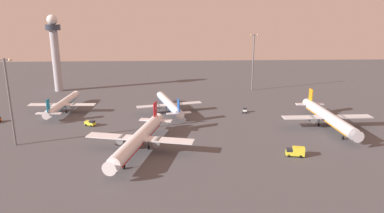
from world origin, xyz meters
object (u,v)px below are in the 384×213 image
Objects in this scene: airplane_near_gate at (169,104)px; catering_truck at (296,152)px; airplane_terminal_side at (63,104)px; control_tower at (55,48)px; airplane_taxiway_distant at (139,138)px; apron_light_west at (253,59)px; pushback_tug at (245,110)px; baggage_tractor at (90,123)px; airplane_far_stand at (328,117)px; apron_light_east at (9,97)px.

airplane_near_gate reaches higher than catering_truck.
airplane_terminal_side is (-48.01, 2.58, 0.01)m from airplane_near_gate.
airplane_near_gate is (63.94, -47.36, -20.69)m from control_tower.
airplane_terminal_side is at bearing -37.28° from airplane_taxiway_distant.
airplane_taxiway_distant is at bearing -122.10° from apron_light_west.
airplane_taxiway_distant is 49.58m from catering_truck.
airplane_terminal_side is at bearing -70.42° from control_tower.
pushback_tug is at bearing -0.63° from airplane_terminal_side.
control_tower is 109.52m from airplane_taxiway_distant.
baggage_tractor is (-21.97, 27.24, -3.25)m from airplane_taxiway_distant.
airplane_far_stand reaches higher than catering_truck.
airplane_far_stand is at bearing 113.00° from baggage_tractor.
catering_truck is at bearing -8.59° from apron_light_east.
apron_light_east is at bearing 95.07° from catering_truck.
airplane_near_gate is 65.15m from apron_light_east.
airplane_terminal_side is 42.53m from apron_light_east.
control_tower is 111.12m from apron_light_west.
baggage_tractor is (-31.08, -18.08, -2.51)m from airplane_near_gate.
airplane_terminal_side reaches higher than airplane_near_gate.
airplane_far_stand is 1.41× the size of apron_light_west.
apron_light_west is at bearing 9.51° from catering_truck.
apron_light_east is at bearing -81.67° from control_tower.
airplane_taxiway_distant is 44.72m from apron_light_east.
baggage_tractor is 0.16× the size of apron_light_east.
baggage_tractor is (16.93, -20.65, -2.52)m from airplane_terminal_side.
airplane_near_gate is at bearing -166.94° from pushback_tug.
airplane_terminal_side is 1.29× the size of apron_light_east.
airplane_taxiway_distant is 1.01× the size of airplane_far_stand.
apron_light_west is (98.41, 81.82, 1.22)m from apron_light_east.
airplane_near_gate is 48.08m from airplane_terminal_side.
pushback_tug is at bearing -26.80° from control_tower.
airplane_taxiway_distant reaches higher than airplane_terminal_side.
airplane_near_gate is at bearing -87.73° from airplane_taxiway_distant.
apron_light_west is (-14.66, 68.88, 13.50)m from airplane_far_stand.
control_tower is at bearing 178.28° from apron_light_west.
pushback_tug is (81.85, -4.60, -2.63)m from airplane_terminal_side.
catering_truck is at bearing 91.92° from baggage_tractor.
apron_light_east is (-3.46, -40.37, 12.93)m from airplane_terminal_side.
control_tower is at bearing -45.76° from airplane_taxiway_distant.
airplane_terminal_side is at bearing 85.10° from apron_light_east.
catering_truck is at bearing -66.44° from pushback_tug.
airplane_far_stand is at bearing -150.22° from airplane_taxiway_distant.
control_tower reaches higher than airplane_terminal_side.
airplane_taxiway_distant is at bearing 96.36° from catering_truck.
airplane_terminal_side is (15.93, -44.78, -20.67)m from control_tower.
control_tower is at bearing 112.17° from airplane_terminal_side.
apron_light_west is (78.02, 62.11, 16.67)m from baggage_tractor.
baggage_tractor is at bearing -48.07° from airplane_terminal_side.
apron_light_east is (-91.47, 13.82, 15.05)m from catering_truck.
airplane_near_gate reaches higher than pushback_tug.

